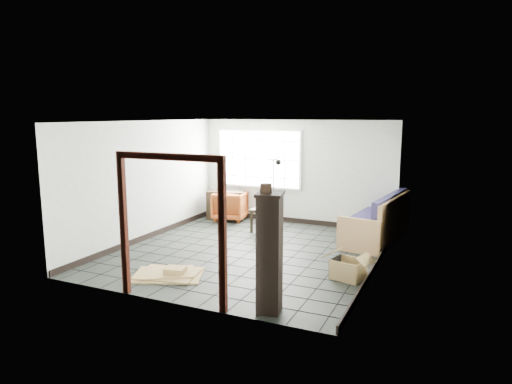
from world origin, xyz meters
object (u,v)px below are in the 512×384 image
at_px(futon_sofa, 379,224).
at_px(tall_shelf, 270,252).
at_px(armchair, 230,204).
at_px(side_table, 263,213).

bearing_deg(futon_sofa, tall_shelf, -93.03).
xyz_separation_m(armchair, tall_shelf, (3.08, -4.75, 0.45)).
height_order(side_table, tall_shelf, tall_shelf).
relative_size(armchair, side_table, 1.50).
bearing_deg(tall_shelf, side_table, 102.20).
xyz_separation_m(armchair, side_table, (1.25, -0.76, 0.04)).
height_order(armchair, side_table, armchair).
bearing_deg(futon_sofa, side_table, -165.39).
height_order(futon_sofa, armchair, futon_sofa).
distance_m(armchair, tall_shelf, 5.68).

